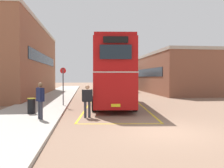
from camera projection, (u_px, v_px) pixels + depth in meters
ground_plane at (117, 99)px, 23.73m from camera, size 135.60×135.60×0.00m
sidewalk_left at (55, 97)px, 25.37m from camera, size 4.00×57.60×0.14m
brick_building_left at (19, 61)px, 27.72m from camera, size 5.88×21.04×8.25m
depot_building_right at (176, 73)px, 33.49m from camera, size 8.68×17.75×5.46m
double_decker_bus at (113, 73)px, 18.17m from camera, size 3.59×10.58×4.75m
single_deck_bus at (121, 81)px, 37.25m from camera, size 2.75×8.16×3.02m
pedestrian_boarding at (87, 98)px, 12.67m from camera, size 0.58×0.34×1.79m
pedestrian_waiting_near at (40, 98)px, 11.46m from camera, size 0.47×0.55×1.81m
litter_bin at (31, 106)px, 13.23m from camera, size 0.47×0.47×0.88m
bus_stop_sign at (63, 83)px, 17.13m from camera, size 0.44×0.13×2.76m
bay_marking_yellow at (116, 109)px, 16.31m from camera, size 5.43×12.77×0.01m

